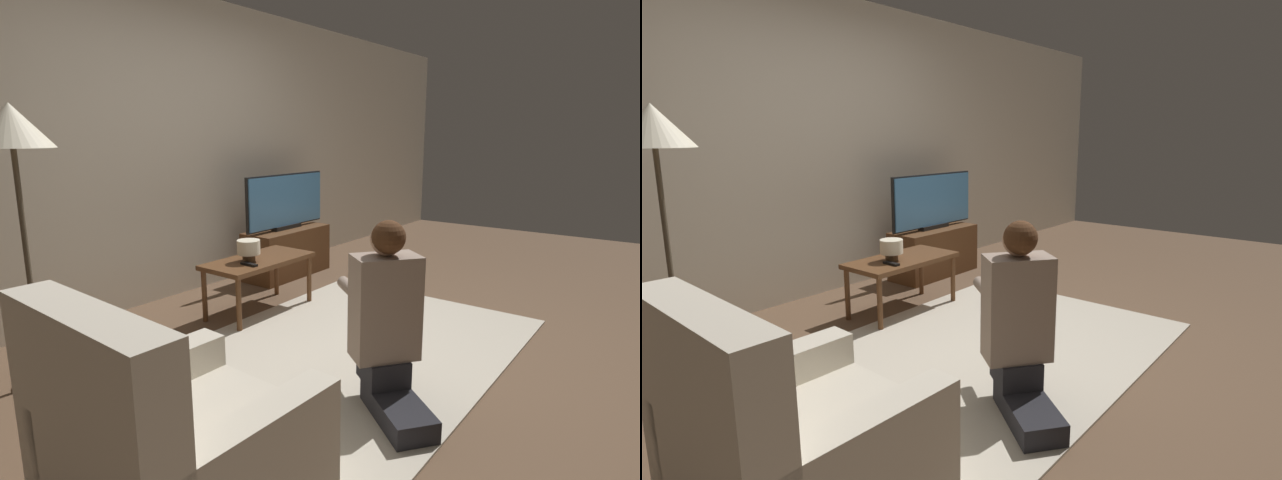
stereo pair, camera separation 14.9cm
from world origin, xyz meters
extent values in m
plane|color=brown|center=(0.00, 0.00, 0.00)|extent=(10.00, 10.00, 0.00)
cube|color=beige|center=(0.00, 1.93, 1.30)|extent=(10.00, 0.06, 2.60)
cube|color=beige|center=(0.00, 0.00, 0.01)|extent=(2.49, 1.88, 0.02)
cube|color=brown|center=(1.08, 1.51, 0.24)|extent=(0.95, 0.39, 0.48)
cube|color=black|center=(1.08, 1.51, 0.50)|extent=(0.37, 0.08, 0.04)
cube|color=black|center=(1.08, 1.52, 0.77)|extent=(1.10, 0.03, 0.53)
cube|color=#4C8CC6|center=(1.08, 1.51, 0.77)|extent=(1.07, 0.04, 0.50)
cube|color=brown|center=(0.12, 0.99, 0.43)|extent=(0.90, 0.45, 0.04)
cylinder|color=brown|center=(-0.29, 0.80, 0.20)|extent=(0.04, 0.04, 0.41)
cylinder|color=brown|center=(0.53, 0.80, 0.20)|extent=(0.04, 0.04, 0.41)
cylinder|color=brown|center=(-0.29, 1.17, 0.20)|extent=(0.04, 0.04, 0.41)
cylinder|color=brown|center=(0.53, 1.17, 0.20)|extent=(0.04, 0.04, 0.41)
cylinder|color=#4C4233|center=(-1.51, 1.16, 0.01)|extent=(0.28, 0.28, 0.03)
cylinder|color=#4C4233|center=(-1.51, 1.16, 0.79)|extent=(0.03, 0.03, 1.51)
cone|color=#EFE5C6|center=(-1.51, 1.16, 1.46)|extent=(0.42, 0.42, 0.23)
cube|color=beige|center=(-1.68, -0.38, 0.20)|extent=(0.83, 0.81, 0.40)
cube|color=beige|center=(-2.00, -0.37, 0.66)|extent=(0.19, 0.79, 0.52)
cube|color=beige|center=(-1.67, -0.06, 0.27)|extent=(0.81, 0.17, 0.54)
cube|color=#232328|center=(-0.63, -0.68, 0.07)|extent=(0.48, 0.52, 0.11)
cube|color=#232328|center=(-0.51, -0.52, 0.20)|extent=(0.32, 0.32, 0.14)
cube|color=gray|center=(-0.51, -0.52, 0.54)|extent=(0.39, 0.37, 0.55)
sphere|color=tan|center=(-0.51, -0.52, 0.90)|extent=(0.17, 0.17, 0.17)
sphere|color=#4C2D19|center=(-0.52, -0.54, 0.91)|extent=(0.17, 0.17, 0.17)
cube|color=black|center=(-0.28, -0.23, 0.57)|extent=(0.13, 0.11, 0.04)
cylinder|color=gray|center=(-0.28, -0.39, 0.57)|extent=(0.24, 0.28, 0.07)
cylinder|color=gray|center=(-0.44, -0.26, 0.57)|extent=(0.24, 0.28, 0.07)
cylinder|color=#4C3823|center=(0.01, 0.98, 0.47)|extent=(0.10, 0.10, 0.06)
cylinder|color=#EFE5C6|center=(0.01, 0.98, 0.56)|extent=(0.18, 0.18, 0.11)
cube|color=black|center=(-0.08, 0.90, 0.45)|extent=(0.04, 0.15, 0.02)
camera|label=1|loc=(-2.67, -1.72, 1.42)|focal=28.00mm
camera|label=2|loc=(-2.58, -1.84, 1.42)|focal=28.00mm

